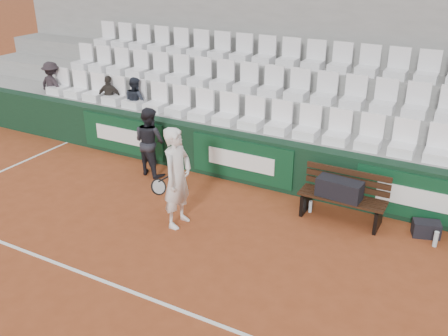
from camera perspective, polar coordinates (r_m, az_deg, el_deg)
ground at (r=7.33m, az=-10.55°, el=-13.75°), size 80.00×80.00×0.00m
court_baseline at (r=7.33m, az=-10.55°, el=-13.72°), size 18.00×0.06×0.01m
back_barrier at (r=9.99m, az=3.79°, el=0.81°), size 18.00×0.34×1.00m
grandstand_tier_front at (r=10.55m, az=4.91°, el=2.08°), size 18.00×0.95×1.00m
grandstand_tier_mid at (r=11.29m, az=6.92°, el=4.73°), size 18.00×0.95×1.45m
grandstand_tier_back at (r=12.07m, az=8.68°, el=7.04°), size 18.00×0.95×1.90m
grandstand_rear_wall at (r=12.35m, az=10.10°, el=13.32°), size 18.00×0.30×4.40m
seat_row_front at (r=10.12m, az=4.67°, el=6.03°), size 11.90×0.44×0.63m
seat_row_mid at (r=10.83m, az=6.84°, el=9.65°), size 11.90×0.44×0.63m
seat_row_back at (r=11.60m, az=8.77°, el=12.80°), size 11.90×0.44×0.63m
bench_left at (r=9.02m, az=13.23°, el=-4.50°), size 1.50×0.56×0.45m
sports_bag_left at (r=8.81m, az=13.04°, el=-2.32°), size 0.79×0.38×0.33m
sports_bag_ground at (r=9.01m, az=22.11°, el=-6.47°), size 0.50×0.38×0.27m
water_bottle_near at (r=9.21m, az=9.84°, el=-4.36°), size 0.06×0.06×0.23m
water_bottle_far at (r=8.78m, az=23.03°, el=-7.49°), size 0.07×0.07×0.27m
tennis_player at (r=8.39m, az=-5.36°, el=-1.11°), size 0.71×0.65×1.77m
ball_kid at (r=10.44m, az=-8.49°, el=3.02°), size 0.80×0.68×1.46m
spectator_a at (r=13.50m, az=-19.24°, el=10.73°), size 0.82×0.51×1.22m
spectator_b at (r=12.24m, az=-13.11°, el=9.81°), size 0.68×0.42×1.08m
spectator_c at (r=11.75m, az=-10.22°, el=9.61°), size 0.66×0.58×1.14m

